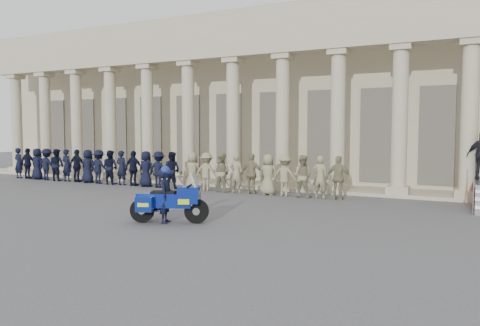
# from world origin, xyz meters

# --- Properties ---
(ground) EXTENTS (90.00, 90.00, 0.00)m
(ground) POSITION_xyz_m (0.00, 0.00, 0.00)
(ground) COLOR #4A4A4D
(ground) RESTS_ON ground
(building) EXTENTS (40.00, 12.50, 9.00)m
(building) POSITION_xyz_m (-0.00, 14.74, 4.52)
(building) COLOR tan
(building) RESTS_ON ground
(officer_rank) EXTENTS (19.69, 0.67, 1.77)m
(officer_rank) POSITION_xyz_m (-4.88, 6.07, 0.88)
(officer_rank) COLOR black
(officer_rank) RESTS_ON ground
(motorcycle) EXTENTS (2.28, 1.40, 1.54)m
(motorcycle) POSITION_xyz_m (1.18, -0.85, 0.67)
(motorcycle) COLOR black
(motorcycle) RESTS_ON ground
(rider) EXTENTS (0.59, 0.70, 1.72)m
(rider) POSITION_xyz_m (1.06, -0.90, 0.86)
(rider) COLOR black
(rider) RESTS_ON ground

